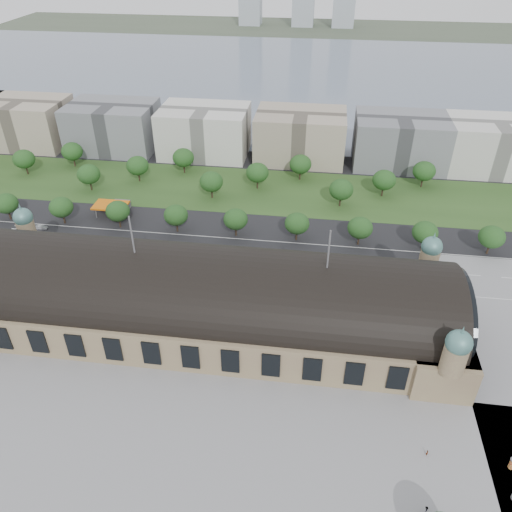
# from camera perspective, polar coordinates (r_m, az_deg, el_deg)

# --- Properties ---
(ground) EXTENTS (900.00, 900.00, 0.00)m
(ground) POSITION_cam_1_polar(r_m,az_deg,el_deg) (157.78, -5.54, -7.84)
(ground) COLOR black
(ground) RESTS_ON ground
(station) EXTENTS (150.00, 48.40, 44.30)m
(station) POSITION_cam_1_polar(r_m,az_deg,el_deg) (151.07, -5.76, -4.96)
(station) COLOR #908059
(station) RESTS_ON ground
(plaza_south) EXTENTS (190.00, 48.00, 0.12)m
(plaza_south) POSITION_cam_1_polar(r_m,az_deg,el_deg) (128.00, -5.35, -21.54)
(plaza_south) COLOR gray
(plaza_south) RESTS_ON ground
(road_slab) EXTENTS (260.00, 26.00, 0.10)m
(road_slab) POSITION_cam_1_polar(r_m,az_deg,el_deg) (191.15, -8.97, 0.40)
(road_slab) COLOR black
(road_slab) RESTS_ON ground
(grass_belt) EXTENTS (300.00, 45.00, 0.10)m
(grass_belt) POSITION_cam_1_polar(r_m,az_deg,el_deg) (235.97, -4.28, 7.76)
(grass_belt) COLOR #2A491D
(grass_belt) RESTS_ON ground
(petrol_station) EXTENTS (14.00, 13.00, 5.05)m
(petrol_station) POSITION_cam_1_polar(r_m,az_deg,el_deg) (222.44, -15.65, 5.59)
(petrol_station) COLOR orange
(petrol_station) RESTS_ON ground
(lake) EXTENTS (700.00, 320.00, 0.08)m
(lake) POSITION_cam_1_polar(r_m,az_deg,el_deg) (425.42, 3.58, 20.05)
(lake) COLOR slate
(lake) RESTS_ON ground
(far_shore) EXTENTS (700.00, 120.00, 0.14)m
(far_shore) POSITION_cam_1_polar(r_m,az_deg,el_deg) (620.75, 5.27, 24.57)
(far_shore) COLOR #44513D
(far_shore) RESTS_ON ground
(office_1) EXTENTS (45.00, 32.00, 24.00)m
(office_1) POSITION_cam_1_polar(r_m,az_deg,el_deg) (308.31, -24.88, 13.69)
(office_1) COLOR tan
(office_1) RESTS_ON ground
(office_2) EXTENTS (45.00, 32.00, 24.00)m
(office_2) POSITION_cam_1_polar(r_m,az_deg,el_deg) (285.49, -16.03, 14.02)
(office_2) COLOR gray
(office_2) RESTS_ON ground
(office_3) EXTENTS (45.00, 32.00, 24.00)m
(office_3) POSITION_cam_1_polar(r_m,az_deg,el_deg) (270.09, -5.90, 14.00)
(office_3) COLOR silver
(office_3) RESTS_ON ground
(office_4) EXTENTS (45.00, 32.00, 24.00)m
(office_4) POSITION_cam_1_polar(r_m,az_deg,el_deg) (263.42, 5.06, 13.51)
(office_4) COLOR tan
(office_4) RESTS_ON ground
(office_5) EXTENTS (45.00, 32.00, 24.00)m
(office_5) POSITION_cam_1_polar(r_m,az_deg,el_deg) (266.15, 16.12, 12.53)
(office_5) COLOR gray
(office_5) RESTS_ON ground
(office_6) EXTENTS (45.00, 32.00, 24.00)m
(office_6) POSITION_cam_1_polar(r_m,az_deg,el_deg) (276.42, 25.51, 11.33)
(office_6) COLOR silver
(office_6) RESTS_ON ground
(tree_row_1) EXTENTS (9.60, 9.60, 11.52)m
(tree_row_1) POSITION_cam_1_polar(r_m,az_deg,el_deg) (230.72, -26.67, 5.39)
(tree_row_1) COLOR #2D2116
(tree_row_1) RESTS_ON ground
(tree_row_2) EXTENTS (9.60, 9.60, 11.52)m
(tree_row_2) POSITION_cam_1_polar(r_m,az_deg,el_deg) (218.48, -21.38, 5.21)
(tree_row_2) COLOR #2D2116
(tree_row_2) RESTS_ON ground
(tree_row_3) EXTENTS (9.60, 9.60, 11.52)m
(tree_row_3) POSITION_cam_1_polar(r_m,az_deg,el_deg) (208.30, -15.52, 4.96)
(tree_row_3) COLOR #2D2116
(tree_row_3) RESTS_ON ground
(tree_row_4) EXTENTS (9.60, 9.60, 11.52)m
(tree_row_4) POSITION_cam_1_polar(r_m,az_deg,el_deg) (200.48, -9.14, 4.63)
(tree_row_4) COLOR #2D2116
(tree_row_4) RESTS_ON ground
(tree_row_5) EXTENTS (9.60, 9.60, 11.52)m
(tree_row_5) POSITION_cam_1_polar(r_m,az_deg,el_deg) (195.32, -2.34, 4.22)
(tree_row_5) COLOR #2D2116
(tree_row_5) RESTS_ON ground
(tree_row_6) EXTENTS (9.60, 9.60, 11.52)m
(tree_row_6) POSITION_cam_1_polar(r_m,az_deg,el_deg) (193.03, 4.71, 3.72)
(tree_row_6) COLOR #2D2116
(tree_row_6) RESTS_ON ground
(tree_row_7) EXTENTS (9.60, 9.60, 11.52)m
(tree_row_7) POSITION_cam_1_polar(r_m,az_deg,el_deg) (193.70, 11.81, 3.17)
(tree_row_7) COLOR #2D2116
(tree_row_7) RESTS_ON ground
(tree_row_8) EXTENTS (9.60, 9.60, 11.52)m
(tree_row_8) POSITION_cam_1_polar(r_m,az_deg,el_deg) (197.32, 18.75, 2.58)
(tree_row_8) COLOR #2D2116
(tree_row_8) RESTS_ON ground
(tree_row_9) EXTENTS (9.60, 9.60, 11.52)m
(tree_row_9) POSITION_cam_1_polar(r_m,az_deg,el_deg) (203.71, 25.35, 1.98)
(tree_row_9) COLOR #2D2116
(tree_row_9) RESTS_ON ground
(tree_belt_1) EXTENTS (10.40, 10.40, 12.48)m
(tree_belt_1) POSITION_cam_1_polar(r_m,az_deg,el_deg) (269.87, -25.00, 10.01)
(tree_belt_1) COLOR #2D2116
(tree_belt_1) RESTS_ON ground
(tree_belt_2) EXTENTS (10.40, 10.40, 12.48)m
(tree_belt_2) POSITION_cam_1_polar(r_m,az_deg,el_deg) (270.09, -20.28, 11.15)
(tree_belt_2) COLOR #2D2116
(tree_belt_2) RESTS_ON ground
(tree_belt_3) EXTENTS (10.40, 10.40, 12.48)m
(tree_belt_3) POSITION_cam_1_polar(r_m,az_deg,el_deg) (242.22, -18.58, 8.85)
(tree_belt_3) COLOR #2D2116
(tree_belt_3) RESTS_ON ground
(tree_belt_4) EXTENTS (10.40, 10.40, 12.48)m
(tree_belt_4) POSITION_cam_1_polar(r_m,az_deg,el_deg) (244.83, -13.39, 10.01)
(tree_belt_4) COLOR #2D2116
(tree_belt_4) RESTS_ON ground
(tree_belt_5) EXTENTS (10.40, 10.40, 12.48)m
(tree_belt_5) POSITION_cam_1_polar(r_m,az_deg,el_deg) (249.45, -8.31, 11.06)
(tree_belt_5) COLOR #2D2116
(tree_belt_5) RESTS_ON ground
(tree_belt_6) EXTENTS (10.40, 10.40, 12.48)m
(tree_belt_6) POSITION_cam_1_polar(r_m,az_deg,el_deg) (223.87, -5.13, 8.46)
(tree_belt_6) COLOR #2D2116
(tree_belt_6) RESTS_ON ground
(tree_belt_7) EXTENTS (10.40, 10.40, 12.48)m
(tree_belt_7) POSITION_cam_1_polar(r_m,az_deg,el_deg) (231.42, 0.16, 9.51)
(tree_belt_7) COLOR #2D2116
(tree_belt_7) RESTS_ON ground
(tree_belt_8) EXTENTS (10.40, 10.40, 12.48)m
(tree_belt_8) POSITION_cam_1_polar(r_m,az_deg,el_deg) (240.83, 5.11, 10.41)
(tree_belt_8) COLOR #2D2116
(tree_belt_8) RESTS_ON ground
(tree_belt_9) EXTENTS (10.40, 10.40, 12.48)m
(tree_belt_9) POSITION_cam_1_polar(r_m,az_deg,el_deg) (219.22, 9.72, 7.50)
(tree_belt_9) COLOR #2D2116
(tree_belt_9) RESTS_ON ground
(tree_belt_10) EXTENTS (10.40, 10.40, 12.48)m
(tree_belt_10) POSITION_cam_1_polar(r_m,az_deg,el_deg) (231.65, 14.44, 8.41)
(tree_belt_10) COLOR #2D2116
(tree_belt_10) RESTS_ON ground
(tree_belt_11) EXTENTS (10.40, 10.40, 12.48)m
(tree_belt_11) POSITION_cam_1_polar(r_m,az_deg,el_deg) (245.51, 18.67, 9.18)
(tree_belt_11) COLOR #2D2116
(tree_belt_11) RESTS_ON ground
(traffic_car_1) EXTENTS (4.91, 1.74, 1.62)m
(traffic_car_1) POSITION_cam_1_polar(r_m,az_deg,el_deg) (220.81, -23.35, 3.04)
(traffic_car_1) COLOR #909398
(traffic_car_1) RESTS_ON ground
(traffic_car_2) EXTENTS (5.43, 3.05, 1.43)m
(traffic_car_2) POSITION_cam_1_polar(r_m,az_deg,el_deg) (196.64, -16.07, 0.67)
(traffic_car_2) COLOR black
(traffic_car_2) RESTS_ON ground
(traffic_car_3) EXTENTS (4.44, 1.90, 1.27)m
(traffic_car_3) POSITION_cam_1_polar(r_m,az_deg,el_deg) (197.13, -12.07, 1.40)
(traffic_car_3) COLOR maroon
(traffic_car_3) RESTS_ON ground
(traffic_car_4) EXTENTS (4.42, 2.04, 1.47)m
(traffic_car_4) POSITION_cam_1_polar(r_m,az_deg,el_deg) (177.61, -1.47, -1.80)
(traffic_car_4) COLOR #1B2C4C
(traffic_car_4) RESTS_ON ground
(traffic_car_6) EXTENTS (5.26, 2.60, 1.43)m
(traffic_car_6) POSITION_cam_1_polar(r_m,az_deg,el_deg) (186.31, 21.05, -2.52)
(traffic_car_6) COLOR white
(traffic_car_6) RESTS_ON ground
(parked_car_0) EXTENTS (4.30, 3.31, 1.36)m
(parked_car_0) POSITION_cam_1_polar(r_m,az_deg,el_deg) (204.51, -25.74, -0.28)
(parked_car_0) COLOR black
(parked_car_0) RESTS_ON ground
(parked_car_1) EXTENTS (6.00, 4.78, 1.52)m
(parked_car_1) POSITION_cam_1_polar(r_m,az_deg,el_deg) (201.34, -24.30, -0.39)
(parked_car_1) COLOR maroon
(parked_car_1) RESTS_ON ground
(parked_car_2) EXTENTS (5.12, 4.01, 1.39)m
(parked_car_2) POSITION_cam_1_polar(r_m,az_deg,el_deg) (184.82, -15.66, -1.65)
(parked_car_2) COLOR #201B4D
(parked_car_2) RESTS_ON ground
(parked_car_3) EXTENTS (4.07, 3.47, 1.32)m
(parked_car_3) POSITION_cam_1_polar(r_m,az_deg,el_deg) (185.54, -15.88, -1.55)
(parked_car_3) COLOR slate
(parked_car_3) RESTS_ON ground
(parked_car_4) EXTENTS (4.61, 3.52, 1.46)m
(parked_car_4) POSITION_cam_1_polar(r_m,az_deg,el_deg) (187.64, -17.87, -1.48)
(parked_car_4) COLOR silver
(parked_car_4) RESTS_ON ground
(parked_car_5) EXTENTS (5.17, 4.37, 1.32)m
(parked_car_5) POSITION_cam_1_polar(r_m,az_deg,el_deg) (182.22, -11.64, -1.58)
(parked_car_5) COLOR gray
(parked_car_5) RESTS_ON ground
(parked_car_6) EXTENTS (6.09, 4.86, 1.65)m
(parked_car_6) POSITION_cam_1_polar(r_m,az_deg,el_deg) (176.99, -9.80, -2.49)
(parked_car_6) COLOR black
(parked_car_6) RESTS_ON ground
(bus_west) EXTENTS (12.68, 3.59, 3.49)m
(bus_west) POSITION_cam_1_polar(r_m,az_deg,el_deg) (182.43, -10.80, -1.00)
(bus_west) COLOR #B42C1C
(bus_west) RESTS_ON ground
(bus_mid) EXTENTS (10.71, 2.64, 2.97)m
(bus_mid) POSITION_cam_1_polar(r_m,az_deg,el_deg) (175.16, 1.47, -2.08)
(bus_mid) COLOR white
(bus_mid) RESTS_ON ground
(bus_east) EXTENTS (11.52, 3.73, 3.15)m
(bus_east) POSITION_cam_1_polar(r_m,az_deg,el_deg) (179.21, 1.32, -1.09)
(bus_east) COLOR #B9B7AB
(bus_east) RESTS_ON ground
(advertising_column) EXTENTS (1.60, 1.60, 3.04)m
(advertising_column) POSITION_cam_1_polar(r_m,az_deg,el_deg) (137.49, 27.25, -20.34)
(advertising_column) COLOR #E0383A
(advertising_column) RESTS_ON ground
(pedestrian_1) EXTENTS (0.51, 0.69, 1.72)m
(pedestrian_1) POSITION_cam_1_polar(r_m,az_deg,el_deg) (132.86, 18.98, -20.51)
(pedestrian_1) COLOR gray
(pedestrian_1) RESTS_ON ground
(pedestrian_4) EXTENTS (0.81, 1.23, 1.76)m
(pedestrian_4) POSITION_cam_1_polar(r_m,az_deg,el_deg) (124.92, 18.88, -25.72)
(pedestrian_4) COLOR gray
(pedestrian_4) RESTS_ON ground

